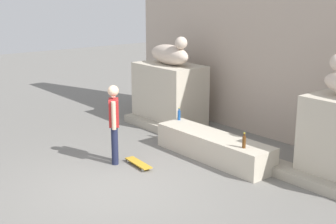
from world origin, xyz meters
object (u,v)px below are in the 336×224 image
(skateboard, at_px, (138,163))
(bottle_blue, at_px, (179,115))
(skater, at_px, (114,121))
(bottle_brown, at_px, (244,142))
(statue_reclining_left, at_px, (170,54))

(skateboard, xyz_separation_m, bottle_blue, (-0.70, 1.72, 0.60))
(skater, distance_m, skateboard, 1.02)
(bottle_brown, bearing_deg, statue_reclining_left, 162.55)
(statue_reclining_left, bearing_deg, skateboard, -44.40)
(statue_reclining_left, bearing_deg, skater, -54.08)
(statue_reclining_left, relative_size, skater, 0.99)
(bottle_brown, xyz_separation_m, bottle_blue, (-2.36, 0.35, -0.01))
(skater, xyz_separation_m, bottle_brown, (2.13, 1.63, -0.25))
(bottle_brown, distance_m, bottle_blue, 2.39)
(skateboard, bearing_deg, skater, -145.87)
(statue_reclining_left, bearing_deg, bottle_brown, -10.47)
(bottle_brown, height_order, bottle_blue, bottle_brown)
(skater, relative_size, bottle_blue, 5.53)
(skater, relative_size, skateboard, 2.05)
(skateboard, distance_m, bottle_brown, 2.23)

